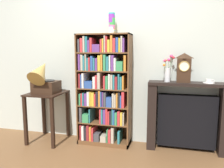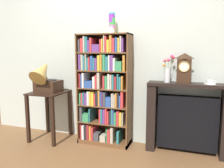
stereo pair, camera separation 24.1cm
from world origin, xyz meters
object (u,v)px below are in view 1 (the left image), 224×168
at_px(bookshelf, 104,91).
at_px(flower_vase, 168,71).
at_px(teacup_with_saucer, 209,81).
at_px(cup_stack, 112,23).
at_px(gramophone, 43,78).
at_px(side_table_left, 47,105).
at_px(fireplace_mantel, 187,117).
at_px(mantel_clock, 184,68).

distance_m(bookshelf, flower_vase, 0.95).
bearing_deg(teacup_with_saucer, cup_stack, 179.81).
bearing_deg(cup_stack, teacup_with_saucer, -0.19).
xyz_separation_m(cup_stack, gramophone, (-0.98, -0.22, -0.78)).
xyz_separation_m(gramophone, flower_vase, (1.76, 0.22, 0.13)).
bearing_deg(side_table_left, fireplace_mantel, 4.66).
bearing_deg(cup_stack, side_table_left, -171.36).
distance_m(gramophone, fireplace_mantel, 2.11).
bearing_deg(side_table_left, mantel_clock, 4.13).
distance_m(flower_vase, teacup_with_saucer, 0.54).
xyz_separation_m(side_table_left, fireplace_mantel, (2.04, 0.17, -0.09)).
distance_m(side_table_left, gramophone, 0.42).
bearing_deg(gramophone, bookshelf, 11.94).
xyz_separation_m(side_table_left, teacup_with_saucer, (2.29, 0.14, 0.42)).
height_order(bookshelf, gramophone, bookshelf).
xyz_separation_m(fireplace_mantel, teacup_with_saucer, (0.25, -0.02, 0.51)).
xyz_separation_m(fireplace_mantel, mantel_clock, (-0.07, -0.02, 0.68)).
bearing_deg(side_table_left, cup_stack, 8.64).
bearing_deg(fireplace_mantel, bookshelf, -177.29).
bearing_deg(fireplace_mantel, teacup_with_saucer, -4.92).
xyz_separation_m(cup_stack, flower_vase, (0.78, -0.00, -0.65)).
distance_m(cup_stack, gramophone, 1.27).
bearing_deg(gramophone, fireplace_mantel, 6.67).
bearing_deg(bookshelf, flower_vase, 2.40).
xyz_separation_m(cup_stack, teacup_with_saucer, (1.31, -0.00, -0.77)).
bearing_deg(fireplace_mantel, cup_stack, -179.06).
bearing_deg(bookshelf, fireplace_mantel, 2.71).
bearing_deg(mantel_clock, side_table_left, -175.87).
height_order(fireplace_mantel, mantel_clock, mantel_clock).
height_order(gramophone, teacup_with_saucer, gramophone).
relative_size(gramophone, teacup_with_saucer, 3.74).
height_order(bookshelf, cup_stack, cup_stack).
distance_m(side_table_left, mantel_clock, 2.06).
distance_m(gramophone, flower_vase, 1.78).
relative_size(fireplace_mantel, flower_vase, 2.86).
distance_m(bookshelf, teacup_with_saucer, 1.44).
distance_m(mantel_clock, flower_vase, 0.21).
distance_m(bookshelf, cup_stack, 0.97).
relative_size(flower_vase, teacup_with_saucer, 2.54).
bearing_deg(gramophone, flower_vase, 7.12).
xyz_separation_m(mantel_clock, teacup_with_saucer, (0.32, 0.00, -0.17)).
relative_size(side_table_left, teacup_with_saucer, 5.18).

